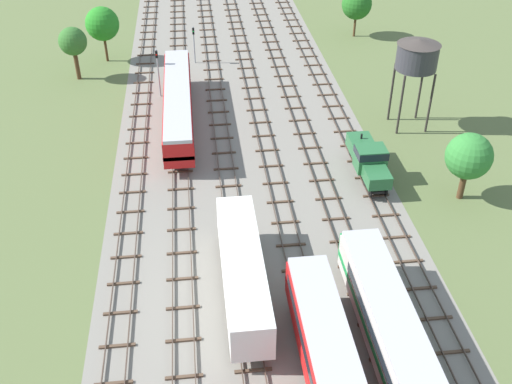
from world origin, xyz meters
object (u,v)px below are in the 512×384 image
Objects in this scene: water_tower at (417,55)px; passenger_coach_left_far at (178,102)px; shunter_loco_right_midfar at (369,158)px; signal_post_nearest at (158,67)px; freight_boxcar_centre_left_mid at (243,270)px; diesel_railcar_centre_right_near at (400,352)px; signal_post_near at (194,40)px.

passenger_coach_left_far is at bearing 172.58° from water_tower.
signal_post_nearest reaches higher than shunter_loco_right_midfar.
shunter_loco_right_midfar is 13.16m from water_tower.
freight_boxcar_centre_left_mid reaches higher than shunter_loco_right_midfar.
passenger_coach_left_far is (-13.11, 35.49, 0.02)m from diesel_railcar_centre_right_near.
passenger_coach_left_far is at bearing 144.19° from shunter_loco_right_midfar.
signal_post_nearest is at bearing 134.91° from shunter_loco_right_midfar.
passenger_coach_left_far is 25.23m from water_tower.
signal_post_nearest is (-6.56, 34.11, 1.19)m from freight_boxcar_centre_left_mid.
shunter_loco_right_midfar is 0.88× the size of water_tower.
signal_post_near is at bearing 65.70° from signal_post_nearest.
water_tower is 1.68× the size of signal_post_nearest.
water_tower is at bearing -41.91° from signal_post_near.
diesel_railcar_centre_right_near is 23.29m from shunter_loco_right_midfar.
passenger_coach_left_far is (-17.48, 12.61, 0.60)m from shunter_loco_right_midfar.
signal_post_near is (-22.26, 19.98, -4.87)m from water_tower.
diesel_railcar_centre_right_near is at bearing -78.19° from signal_post_near.
water_tower is at bearing 70.67° from diesel_railcar_centre_right_near.
shunter_loco_right_midfar is at bearing 79.18° from diesel_railcar_centre_right_near.
diesel_railcar_centre_right_near is 3.56× the size of signal_post_nearest.
freight_boxcar_centre_left_mid is 19.47m from shunter_loco_right_midfar.
diesel_railcar_centre_right_near is at bearing -44.18° from freight_boxcar_centre_left_mid.
signal_post_near is (4.37, 9.68, -0.52)m from signal_post_nearest.
water_tower reaches higher than signal_post_near.
water_tower reaches higher than signal_post_nearest.
water_tower is (6.96, 9.43, 5.98)m from shunter_loco_right_midfar.
freight_boxcar_centre_left_mid is 0.64× the size of passenger_coach_left_far.
water_tower is (20.06, 23.81, 5.54)m from freight_boxcar_centre_left_mid.
shunter_loco_right_midfar is 1.47× the size of signal_post_nearest.
diesel_railcar_centre_right_near is 4.22× the size of signal_post_near.
passenger_coach_left_far is at bearing -97.41° from signal_post_near.
water_tower is at bearing 53.58° from shunter_loco_right_midfar.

